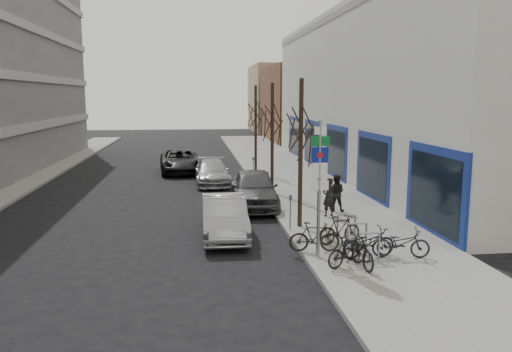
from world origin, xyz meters
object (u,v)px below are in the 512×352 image
object	(u,v)px
bike_near_left	(359,246)
bike_mid_curb	(368,240)
tree_near	(301,118)
pedestrian_near	(329,197)
parked_car_front	(224,217)
lane_car	(180,161)
bike_far_inner	(340,229)
pedestrian_far	(336,193)
parked_car_back	(212,173)
highway_sign_pole	(319,180)
meter_mid	(268,183)
bike_near_right	(348,251)
parked_car_mid	(254,189)
tree_far	(256,109)
meter_front	(290,209)
bike_mid_inner	(314,237)
meter_back	(253,166)
bike_rack	(357,233)
tree_mid	(272,112)
bike_far_curb	(401,241)

from	to	relation	value
bike_near_left	bike_mid_curb	xyz separation A→B (m)	(0.51, 0.62, -0.02)
tree_near	bike_mid_curb	size ratio (longest dim) A/B	3.19
tree_near	pedestrian_near	size ratio (longest dim) A/B	3.56
parked_car_front	lane_car	distance (m)	15.24
bike_far_inner	pedestrian_far	world-z (taller)	pedestrian_far
tree_near	parked_car_back	distance (m)	10.96
highway_sign_pole	meter_mid	bearing A→B (deg)	91.68
bike_near_right	pedestrian_far	world-z (taller)	pedestrian_far
highway_sign_pole	meter_mid	size ratio (longest dim) A/B	3.31
bike_near_right	parked_car_front	bearing A→B (deg)	12.62
bike_far_inner	parked_car_mid	distance (m)	6.64
pedestrian_near	pedestrian_far	xyz separation A→B (m)	(0.53, 0.82, 0.00)
tree_far	parked_car_back	bearing A→B (deg)	-133.21
highway_sign_pole	meter_front	xyz separation A→B (m)	(-0.25, 3.01, -1.54)
tree_far	bike_far_inner	world-z (taller)	tree_far
highway_sign_pole	bike_mid_inner	size ratio (longest dim) A/B	2.68
meter_back	pedestrian_far	bearing A→B (deg)	-73.68
bike_near_right	bike_mid_curb	world-z (taller)	bike_mid_curb
bike_mid_curb	bike_far_inner	xyz separation A→B (m)	(-0.42, 1.49, -0.05)
tree_near	bike_mid_curb	world-z (taller)	tree_near
meter_back	lane_car	distance (m)	5.90
bike_near_right	parked_car_back	size ratio (longest dim) A/B	0.33
parked_car_front	highway_sign_pole	bearing A→B (deg)	-48.29
highway_sign_pole	bike_near_right	distance (m)	2.17
meter_mid	pedestrian_far	distance (m)	3.72
meter_mid	pedestrian_near	bearing A→B (deg)	-62.33
tree_near	bike_rack	bearing A→B (deg)	-67.52
tree_mid	bike_mid_curb	size ratio (longest dim) A/B	3.19
bike_mid_curb	pedestrian_far	world-z (taller)	pedestrian_far
meter_back	bike_near_right	size ratio (longest dim) A/B	0.84
bike_rack	bike_near_left	xyz separation A→B (m)	(-0.46, -1.53, 0.04)
parked_car_mid	bike_rack	bearing A→B (deg)	-67.61
pedestrian_far	bike_near_right	bearing A→B (deg)	95.70
tree_mid	lane_car	bearing A→B (deg)	120.10
highway_sign_pole	bike_mid_curb	size ratio (longest dim) A/B	2.43
meter_mid	lane_car	xyz separation A→B (m)	(-4.25, 9.60, -0.18)
meter_back	pedestrian_far	world-z (taller)	pedestrian_far
meter_mid	bike_near_left	xyz separation A→B (m)	(1.19, -9.43, -0.21)
bike_mid_curb	bike_far_inner	distance (m)	1.55
bike_far_curb	pedestrian_near	world-z (taller)	pedestrian_near
meter_mid	pedestrian_near	size ratio (longest dim) A/B	0.82
meter_mid	pedestrian_far	world-z (taller)	pedestrian_far
tree_far	parked_car_front	world-z (taller)	tree_far
bike_mid_inner	bike_far_curb	size ratio (longest dim) A/B	0.92
parked_car_mid	bike_far_inner	bearing A→B (deg)	-69.02
bike_near_right	pedestrian_far	bearing A→B (deg)	-39.83
tree_near	lane_car	world-z (taller)	tree_near
tree_mid	highway_sign_pole	bearing A→B (deg)	-91.14
tree_far	pedestrian_far	size ratio (longest dim) A/B	3.54
meter_back	bike_mid_curb	world-z (taller)	meter_back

